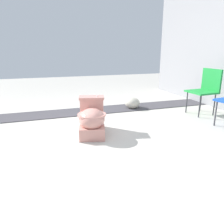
% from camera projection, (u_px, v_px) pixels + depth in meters
% --- Properties ---
extents(ground_plane, '(14.00, 14.00, 0.00)m').
position_uv_depth(ground_plane, '(84.00, 136.00, 3.08)').
color(ground_plane, '#B7B2A8').
extents(gravel_strip, '(0.56, 8.00, 0.01)m').
position_uv_depth(gravel_strip, '(97.00, 110.00, 4.35)').
color(gravel_strip, '#423F44').
rests_on(gravel_strip, ground).
extents(toilet, '(0.70, 0.51, 0.52)m').
position_uv_depth(toilet, '(92.00, 119.00, 3.09)').
color(toilet, tan).
rests_on(toilet, ground).
extents(folding_chair_left, '(0.46, 0.46, 0.83)m').
position_uv_depth(folding_chair_left, '(206.00, 87.00, 4.02)').
color(folding_chair_left, '#1E8C38').
rests_on(folding_chair_left, ground).
extents(boulder_near, '(0.42, 0.43, 0.22)m').
position_uv_depth(boulder_near, '(132.00, 103.00, 4.48)').
color(boulder_near, '#ADA899').
rests_on(boulder_near, ground).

